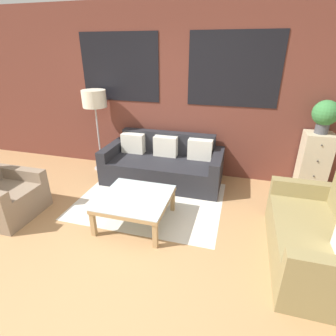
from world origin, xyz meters
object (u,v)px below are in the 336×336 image
at_px(drawer_cabinet, 313,164).
at_px(couch_dark, 163,165).
at_px(settee_vintage, 319,239).
at_px(coffee_table, 135,201).
at_px(armchair_corner, 3,196).
at_px(potted_plant, 325,114).
at_px(floor_lamp, 94,102).

bearing_deg(drawer_cabinet, couch_dark, -174.56).
xyz_separation_m(couch_dark, settee_vintage, (2.11, -1.43, 0.02)).
bearing_deg(coffee_table, armchair_corner, -170.19).
bearing_deg(potted_plant, couch_dark, -174.56).
relative_size(couch_dark, floor_lamp, 1.35).
bearing_deg(floor_lamp, settee_vintage, -25.08).
bearing_deg(couch_dark, armchair_corner, -138.73).
relative_size(armchair_corner, drawer_cabinet, 0.86).
bearing_deg(coffee_table, floor_lamp, 132.05).
bearing_deg(settee_vintage, potted_plant, 82.16).
xyz_separation_m(couch_dark, drawer_cabinet, (2.34, 0.22, 0.20)).
height_order(coffee_table, drawer_cabinet, drawer_cabinet).
bearing_deg(floor_lamp, drawer_cabinet, 1.18).
height_order(armchair_corner, drawer_cabinet, drawer_cabinet).
height_order(settee_vintage, potted_plant, potted_plant).
xyz_separation_m(floor_lamp, potted_plant, (3.61, 0.07, -0.01)).
relative_size(couch_dark, drawer_cabinet, 2.03).
relative_size(floor_lamp, potted_plant, 3.06).
xyz_separation_m(couch_dark, armchair_corner, (-1.80, -1.58, -0.01)).
distance_m(couch_dark, coffee_table, 1.27).
relative_size(couch_dark, armchair_corner, 2.35).
height_order(floor_lamp, drawer_cabinet, floor_lamp).
bearing_deg(potted_plant, floor_lamp, -178.82).
height_order(couch_dark, coffee_table, couch_dark).
bearing_deg(drawer_cabinet, settee_vintage, -97.84).
xyz_separation_m(settee_vintage, potted_plant, (0.23, 1.66, 0.94)).
bearing_deg(drawer_cabinet, potted_plant, 90.00).
height_order(couch_dark, armchair_corner, armchair_corner).
relative_size(coffee_table, floor_lamp, 0.59).
xyz_separation_m(settee_vintage, floor_lamp, (-3.38, 1.58, 0.95)).
distance_m(armchair_corner, drawer_cabinet, 4.51).
bearing_deg(coffee_table, couch_dark, 90.09).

